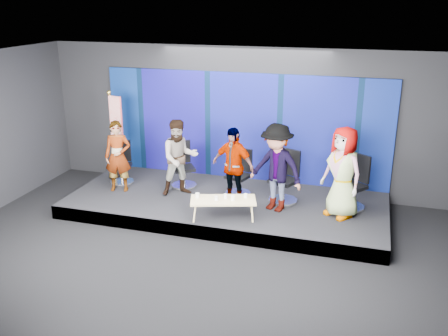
{
  "coord_description": "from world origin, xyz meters",
  "views": [
    {
      "loc": [
        2.94,
        -7.4,
        4.58
      ],
      "look_at": [
        -0.02,
        2.4,
        1.05
      ],
      "focal_mm": 40.0,
      "sensor_mm": 36.0,
      "label": 1
    }
  ],
  "objects_px": {
    "chair_c": "(239,180)",
    "panelist_d": "(276,168)",
    "chair_d": "(285,185)",
    "mug_d": "(233,198)",
    "chair_e": "(352,191)",
    "mug_a": "(197,195)",
    "panelist_c": "(233,166)",
    "panelist_a": "(118,156)",
    "coffee_table": "(223,201)",
    "panelist_b": "(180,158)",
    "panelist_e": "(343,172)",
    "mug_e": "(246,196)",
    "chair_b": "(183,172)",
    "mug_b": "(216,198)",
    "mug_c": "(225,196)",
    "flag_stand": "(115,133)",
    "chair_a": "(122,169)"
  },
  "relations": [
    {
      "from": "mug_c",
      "to": "chair_a",
      "type": "bearing_deg",
      "value": 158.35
    },
    {
      "from": "panelist_e",
      "to": "mug_b",
      "type": "bearing_deg",
      "value": -121.96
    },
    {
      "from": "panelist_a",
      "to": "panelist_b",
      "type": "bearing_deg",
      "value": -8.61
    },
    {
      "from": "panelist_d",
      "to": "panelist_c",
      "type": "bearing_deg",
      "value": -165.48
    },
    {
      "from": "chair_a",
      "to": "panelist_c",
      "type": "xyz_separation_m",
      "value": [
        2.9,
        -0.42,
        0.51
      ]
    },
    {
      "from": "coffee_table",
      "to": "mug_d",
      "type": "relative_size",
      "value": 13.96
    },
    {
      "from": "mug_d",
      "to": "mug_e",
      "type": "xyz_separation_m",
      "value": [
        0.21,
        0.21,
        -0.01
      ]
    },
    {
      "from": "panelist_c",
      "to": "chair_d",
      "type": "distance_m",
      "value": 1.23
    },
    {
      "from": "chair_c",
      "to": "mug_e",
      "type": "height_order",
      "value": "chair_c"
    },
    {
      "from": "chair_e",
      "to": "panelist_c",
      "type": "bearing_deg",
      "value": -132.71
    },
    {
      "from": "panelist_b",
      "to": "chair_c",
      "type": "bearing_deg",
      "value": -17.15
    },
    {
      "from": "mug_b",
      "to": "mug_a",
      "type": "bearing_deg",
      "value": 176.78
    },
    {
      "from": "panelist_c",
      "to": "panelist_e",
      "type": "bearing_deg",
      "value": 14.76
    },
    {
      "from": "chair_a",
      "to": "flag_stand",
      "type": "relative_size",
      "value": 0.46
    },
    {
      "from": "mug_e",
      "to": "coffee_table",
      "type": "bearing_deg",
      "value": -152.34
    },
    {
      "from": "chair_e",
      "to": "panelist_e",
      "type": "xyz_separation_m",
      "value": [
        -0.21,
        -0.47,
        0.56
      ]
    },
    {
      "from": "panelist_d",
      "to": "coffee_table",
      "type": "xyz_separation_m",
      "value": [
        -0.93,
        -0.72,
        -0.56
      ]
    },
    {
      "from": "chair_e",
      "to": "mug_a",
      "type": "xyz_separation_m",
      "value": [
        -3.0,
        -1.34,
        0.07
      ]
    },
    {
      "from": "panelist_e",
      "to": "mug_d",
      "type": "relative_size",
      "value": 18.54
    },
    {
      "from": "chair_d",
      "to": "panelist_d",
      "type": "relative_size",
      "value": 0.62
    },
    {
      "from": "chair_d",
      "to": "coffee_table",
      "type": "distance_m",
      "value": 1.6
    },
    {
      "from": "panelist_e",
      "to": "flag_stand",
      "type": "distance_m",
      "value": 5.47
    },
    {
      "from": "panelist_b",
      "to": "coffee_table",
      "type": "xyz_separation_m",
      "value": [
        1.31,
        -0.96,
        -0.5
      ]
    },
    {
      "from": "chair_d",
      "to": "mug_c",
      "type": "height_order",
      "value": "chair_d"
    },
    {
      "from": "mug_c",
      "to": "flag_stand",
      "type": "relative_size",
      "value": 0.04
    },
    {
      "from": "chair_b",
      "to": "mug_a",
      "type": "height_order",
      "value": "chair_b"
    },
    {
      "from": "panelist_e",
      "to": "panelist_b",
      "type": "bearing_deg",
      "value": -145.13
    },
    {
      "from": "mug_d",
      "to": "flag_stand",
      "type": "height_order",
      "value": "flag_stand"
    },
    {
      "from": "chair_c",
      "to": "panelist_d",
      "type": "bearing_deg",
      "value": -17.24
    },
    {
      "from": "panelist_c",
      "to": "mug_b",
      "type": "distance_m",
      "value": 1.01
    },
    {
      "from": "chair_c",
      "to": "mug_c",
      "type": "distance_m",
      "value": 1.27
    },
    {
      "from": "panelist_c",
      "to": "panelist_d",
      "type": "xyz_separation_m",
      "value": [
        0.97,
        -0.11,
        0.09
      ]
    },
    {
      "from": "chair_b",
      "to": "chair_c",
      "type": "xyz_separation_m",
      "value": [
        1.41,
        -0.12,
        -0.01
      ]
    },
    {
      "from": "chair_e",
      "to": "panelist_e",
      "type": "height_order",
      "value": "panelist_e"
    },
    {
      "from": "chair_a",
      "to": "mug_c",
      "type": "distance_m",
      "value": 3.19
    },
    {
      "from": "panelist_e",
      "to": "mug_d",
      "type": "height_order",
      "value": "panelist_e"
    },
    {
      "from": "chair_b",
      "to": "chair_d",
      "type": "distance_m",
      "value": 2.48
    },
    {
      "from": "panelist_b",
      "to": "panelist_e",
      "type": "xyz_separation_m",
      "value": [
        3.58,
        -0.16,
        0.07
      ]
    },
    {
      "from": "coffee_table",
      "to": "mug_c",
      "type": "distance_m",
      "value": 0.11
    },
    {
      "from": "mug_a",
      "to": "coffee_table",
      "type": "bearing_deg",
      "value": 7.56
    },
    {
      "from": "mug_d",
      "to": "mug_a",
      "type": "bearing_deg",
      "value": -174.04
    },
    {
      "from": "chair_b",
      "to": "chair_c",
      "type": "height_order",
      "value": "chair_b"
    },
    {
      "from": "panelist_a",
      "to": "panelist_d",
      "type": "relative_size",
      "value": 0.88
    },
    {
      "from": "panelist_e",
      "to": "mug_a",
      "type": "xyz_separation_m",
      "value": [
        -2.79,
        -0.87,
        -0.49
      ]
    },
    {
      "from": "chair_a",
      "to": "chair_b",
      "type": "height_order",
      "value": "chair_b"
    },
    {
      "from": "mug_a",
      "to": "mug_b",
      "type": "distance_m",
      "value": 0.41
    },
    {
      "from": "chair_d",
      "to": "mug_d",
      "type": "distance_m",
      "value": 1.48
    },
    {
      "from": "chair_a",
      "to": "mug_e",
      "type": "distance_m",
      "value": 3.51
    },
    {
      "from": "panelist_a",
      "to": "coffee_table",
      "type": "relative_size",
      "value": 1.16
    },
    {
      "from": "panelist_c",
      "to": "mug_d",
      "type": "distance_m",
      "value": 0.95
    }
  ]
}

